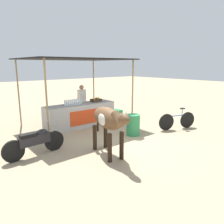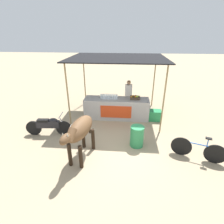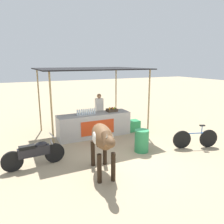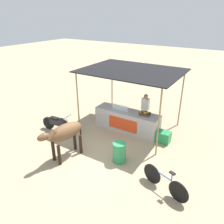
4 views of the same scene
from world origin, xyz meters
TOP-DOWN VIEW (x-y plane):
  - ground_plane at (0.00, 0.00)m, footprint 60.00×60.00m
  - stall_counter at (0.00, 2.20)m, footprint 3.00×0.82m
  - stall_awning at (0.00, 2.50)m, footprint 4.20×3.20m
  - water_bottle_row at (-0.35, 2.15)m, footprint 0.79×0.07m
  - fruit_crate at (0.84, 2.24)m, footprint 0.44×0.32m
  - vendor_behind_counter at (0.55, 2.95)m, footprint 0.34×0.22m
  - cooler_box at (1.79, 2.10)m, footprint 0.60×0.44m
  - water_barrel at (0.88, -0.02)m, footprint 0.48×0.48m
  - cow at (-0.94, -0.86)m, footprint 0.78×1.85m
  - motorcycle_parked at (-2.56, 0.41)m, footprint 1.80×0.55m
  - bicycle_leaning at (2.80, -0.58)m, footprint 1.58×0.58m

SIDE VIEW (x-z plane):
  - ground_plane at x=0.00m, z-range 0.00..0.00m
  - cooler_box at x=1.79m, z-range 0.00..0.48m
  - bicycle_leaning at x=2.80m, z-range -0.08..0.77m
  - water_barrel at x=0.88m, z-range 0.00..0.77m
  - motorcycle_parked at x=-2.56m, z-range -0.02..0.88m
  - stall_counter at x=0.00m, z-range 0.00..0.96m
  - vendor_behind_counter at x=0.55m, z-range 0.02..1.67m
  - cow at x=-0.94m, z-range 0.32..1.75m
  - fruit_crate at x=0.84m, z-range 0.94..1.13m
  - water_bottle_row at x=-0.35m, z-range 0.95..1.20m
  - stall_awning at x=0.00m, z-range 1.28..4.06m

